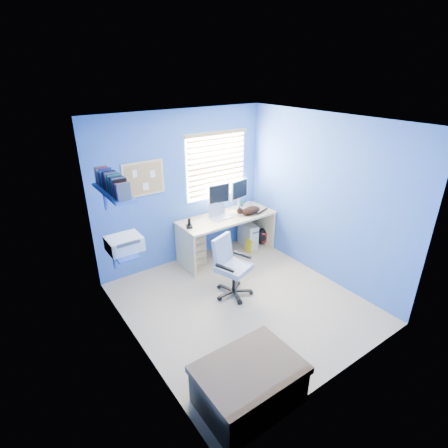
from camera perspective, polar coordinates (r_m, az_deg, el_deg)
floor at (r=5.09m, az=2.90°, el=-12.71°), size 3.00×3.20×0.00m
ceiling at (r=4.10m, az=3.66°, el=16.38°), size 3.00×3.20×0.00m
wall_back at (r=5.70m, az=-6.77°, el=5.62°), size 3.00×0.01×2.50m
wall_front at (r=3.49m, az=19.81°, el=-8.59°), size 3.00×0.01×2.50m
wall_left at (r=3.80m, az=-14.94°, el=-5.10°), size 0.01×3.20×2.50m
wall_right at (r=5.45m, az=15.79°, el=3.94°), size 0.01×3.20×2.50m
desk at (r=6.08m, az=0.47°, el=-1.97°), size 1.69×0.65×0.74m
laptop at (r=5.82m, az=-0.57°, el=1.98°), size 0.34×0.27×0.22m
monitor_left at (r=5.93m, az=-0.95°, el=4.08°), size 0.41×0.15×0.54m
monitor_right at (r=6.16m, az=2.43°, el=4.84°), size 0.42×0.20×0.54m
phone at (r=5.51m, az=-5.71°, el=0.22°), size 0.12×0.13×0.17m
mug at (r=6.35m, az=2.78°, el=3.34°), size 0.10×0.09×0.10m
cd_spindle at (r=6.38m, az=4.15°, el=3.25°), size 0.13×0.13×0.07m
cat at (r=6.01m, az=4.41°, el=2.19°), size 0.42×0.32×0.13m
tower_pc at (r=6.47m, az=3.92°, el=-1.75°), size 0.24×0.46×0.45m
drawer_boxes at (r=5.87m, az=-5.08°, el=-4.17°), size 0.35×0.28×0.54m
yellow_book at (r=6.30m, az=4.04°, el=-3.58°), size 0.03×0.17×0.24m
backpack at (r=6.59m, az=6.34°, el=-1.97°), size 0.33×0.29×0.32m
bed_corner at (r=3.76m, az=4.08°, el=-24.66°), size 0.96×0.68×0.46m
office_chair at (r=5.09m, az=1.18°, el=-8.13°), size 0.66×0.66×0.89m
window_blinds at (r=5.91m, az=-1.17°, el=9.50°), size 1.15×0.05×1.10m
corkboard at (r=5.33m, az=-12.99°, el=7.22°), size 0.64×0.02×0.52m
wall_shelves at (r=4.41m, az=-16.97°, el=1.53°), size 0.42×0.90×1.05m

